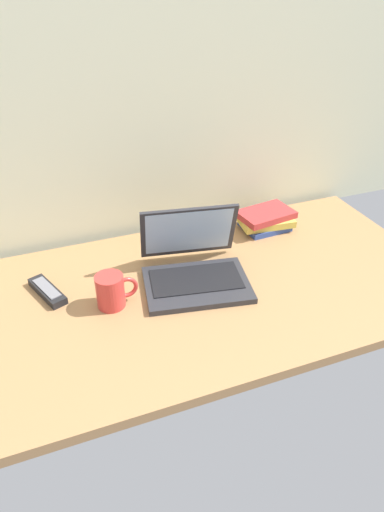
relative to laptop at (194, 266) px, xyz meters
name	(u,v)px	position (x,y,z in m)	size (l,w,h in m)	color
desk	(186,295)	(-0.04, -0.05, -0.06)	(1.60, 0.76, 0.03)	#A87A4C
laptop	(194,266)	(0.00, 0.00, 0.00)	(0.35, 0.34, 0.21)	#2D2D33
coffee_mug	(112,290)	(-0.26, -0.04, 0.01)	(0.12, 0.08, 0.10)	red
remote_control_near	(47,291)	(-0.43, 0.08, -0.03)	(0.10, 0.17, 0.02)	black
book_stack	(265,219)	(0.35, 0.20, -0.01)	(0.21, 0.15, 0.07)	#334C99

